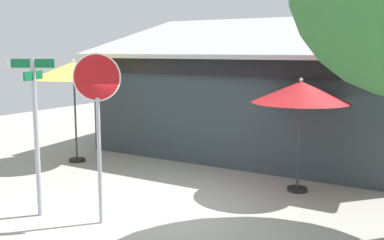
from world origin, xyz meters
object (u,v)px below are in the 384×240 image
object	(u,v)px
stop_sign	(98,105)
patio_umbrella_crimson_center	(301,93)
street_sign_post	(35,121)
patio_umbrella_mustard_left	(74,71)

from	to	relation	value
stop_sign	patio_umbrella_crimson_center	size ratio (longest dim) A/B	1.22
street_sign_post	stop_sign	xyz separation A→B (m)	(1.26, 0.30, 0.35)
stop_sign	patio_umbrella_mustard_left	world-z (taller)	stop_sign
street_sign_post	patio_umbrella_mustard_left	distance (m)	4.27
patio_umbrella_mustard_left	patio_umbrella_crimson_center	size ratio (longest dim) A/B	1.14
stop_sign	patio_umbrella_crimson_center	bearing A→B (deg)	56.26
stop_sign	patio_umbrella_mustard_left	bearing A→B (deg)	139.98
patio_umbrella_crimson_center	patio_umbrella_mustard_left	bearing A→B (deg)	-175.09
street_sign_post	patio_umbrella_crimson_center	distance (m)	5.42
street_sign_post	patio_umbrella_crimson_center	size ratio (longest dim) A/B	1.18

